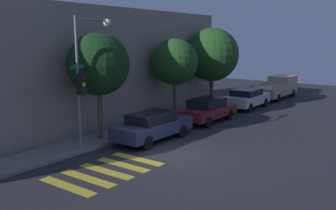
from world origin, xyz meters
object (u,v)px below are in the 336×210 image
pickup_truck (277,87)px  tree_midblock (175,62)px  traffic_light_pole (86,68)px  sedan_middle (208,109)px  sedan_far_end (247,98)px  tree_near_corner (98,65)px  sedan_near_corner (153,126)px  tree_far_end (212,55)px

pickup_truck → tree_midblock: 12.72m
traffic_light_pole → sedan_middle: size_ratio=1.38×
sedan_far_end → pickup_truck: (6.13, -0.00, 0.14)m
tree_near_corner → pickup_truck: bearing=-6.2°
sedan_near_corner → tree_midblock: 5.82m
sedan_near_corner → pickup_truck: (16.95, -0.00, 0.14)m
tree_midblock → sedan_middle: bearing=-73.2°
tree_midblock → tree_near_corner: bearing=180.0°
tree_near_corner → tree_midblock: size_ratio=1.05×
sedan_far_end → pickup_truck: 6.13m
traffic_light_pole → sedan_far_end: traffic_light_pole is taller
sedan_near_corner → tree_far_end: tree_far_end is taller
sedan_middle → pickup_truck: bearing=-0.0°
tree_near_corner → sedan_far_end: bearing=-9.2°
sedan_middle → tree_far_end: (3.94, 2.01, 3.09)m
pickup_truck → tree_far_end: tree_far_end is taller
sedan_near_corner → tree_midblock: (4.67, 2.01, 2.82)m
traffic_light_pole → sedan_middle: (8.28, -1.27, -2.96)m
sedan_near_corner → tree_near_corner: size_ratio=0.86×
sedan_far_end → tree_midblock: size_ratio=0.86×
sedan_middle → tree_midblock: (-0.61, 2.01, 2.82)m
tree_near_corner → tree_midblock: (6.27, 0.00, -0.18)m
traffic_light_pole → tree_far_end: traffic_light_pole is taller
traffic_light_pole → sedan_far_end: (13.82, -1.27, -2.96)m
sedan_near_corner → sedan_middle: (5.28, 0.00, 0.00)m
sedan_middle → sedan_far_end: size_ratio=1.00×
tree_near_corner → traffic_light_pole: bearing=-152.4°
traffic_light_pole → tree_midblock: bearing=5.5°
sedan_far_end → tree_far_end: 4.02m
sedan_far_end → pickup_truck: size_ratio=0.75×
sedan_far_end → sedan_near_corner: bearing=180.0°
sedan_middle → sedan_far_end: bearing=-0.0°
sedan_near_corner → sedan_far_end: 10.82m
tree_near_corner → tree_midblock: bearing=0.0°
traffic_light_pole → tree_near_corner: (1.41, 0.74, 0.04)m
sedan_far_end → tree_near_corner: bearing=170.8°
traffic_light_pole → tree_far_end: bearing=3.5°
pickup_truck → tree_far_end: (-7.72, 2.01, 2.96)m
traffic_light_pole → sedan_far_end: size_ratio=1.38×
sedan_near_corner → traffic_light_pole: bearing=157.0°
tree_near_corner → tree_midblock: tree_near_corner is taller
sedan_near_corner → tree_midblock: tree_midblock is taller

